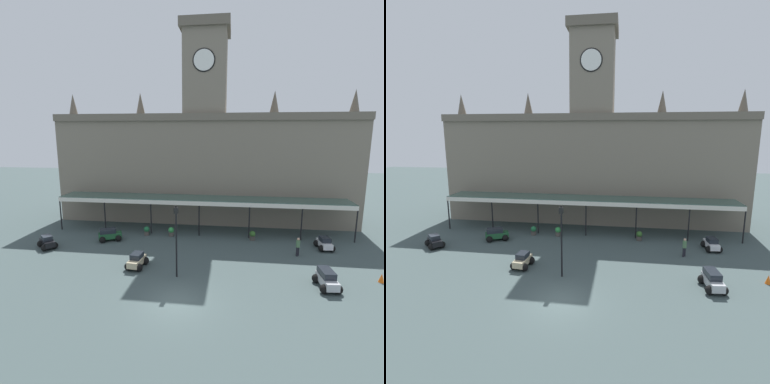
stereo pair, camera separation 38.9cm
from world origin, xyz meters
TOP-DOWN VIEW (x-y plane):
  - ground_plane at (0.00, 0.00)m, footprint 140.00×140.00m
  - station_building at (0.00, 19.40)m, footprint 35.26×5.78m
  - entrance_canopy at (-0.00, 14.30)m, footprint 31.30×3.26m
  - car_black_sedan at (-13.84, 7.64)m, footprint 2.23×2.20m
  - car_green_estate at (-8.76, 10.28)m, footprint 2.42×2.11m
  - car_silver_estate at (10.12, 3.27)m, footprint 1.67×2.32m
  - car_beige_sedan at (-4.12, 4.68)m, footprint 1.65×2.13m
  - car_white_sedan at (12.04, 10.78)m, footprint 1.62×2.11m
  - pedestrian_beside_cars at (9.24, 8.82)m, footprint 0.34×0.34m
  - victorian_lamppost at (-0.63, 3.49)m, footprint 0.30×0.30m
  - traffic_cone at (14.31, 4.61)m, footprint 0.40×0.40m
  - planter_forecourt_centre at (5.53, 12.39)m, footprint 0.60×0.60m
  - planter_by_canopy at (-5.53, 12.40)m, footprint 0.60×0.60m
  - planter_near_kerb at (-2.89, 12.49)m, footprint 0.60×0.60m

SIDE VIEW (x-z plane):
  - ground_plane at x=0.00m, z-range 0.00..0.00m
  - traffic_cone at x=14.31m, z-range 0.00..0.65m
  - planter_forecourt_centre at x=5.53m, z-range 0.01..0.97m
  - planter_by_canopy at x=-5.53m, z-range 0.01..0.97m
  - planter_near_kerb at x=-2.89m, z-range 0.01..0.97m
  - car_black_sedan at x=-13.84m, z-range -0.09..1.10m
  - car_beige_sedan at x=-4.12m, z-range -0.09..1.10m
  - car_white_sedan at x=12.04m, z-range -0.09..1.10m
  - car_green_estate at x=-8.76m, z-range -0.07..1.20m
  - car_silver_estate at x=10.12m, z-range -0.07..1.20m
  - pedestrian_beside_cars at x=9.24m, z-range 0.07..1.74m
  - victorian_lamppost at x=-0.63m, z-range 0.63..6.16m
  - entrance_canopy at x=0.00m, z-range 1.75..5.55m
  - station_building at x=0.00m, z-range -3.92..18.88m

